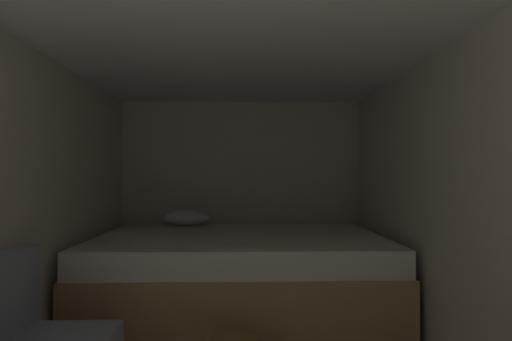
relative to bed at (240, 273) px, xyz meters
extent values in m
cube|color=beige|center=(0.00, 0.96, 0.68)|extent=(2.76, 0.05, 2.05)
cube|color=beige|center=(1.36, -1.60, 0.68)|extent=(0.05, 5.07, 2.05)
cube|color=white|center=(0.00, -1.60, 1.73)|extent=(2.76, 5.07, 0.05)
cube|color=tan|center=(0.00, -0.01, -0.10)|extent=(2.54, 1.78, 0.48)
cube|color=white|center=(0.00, -0.01, 0.24)|extent=(2.50, 1.74, 0.21)
ellipsoid|color=white|center=(-0.57, 0.69, 0.42)|extent=(0.49, 0.30, 0.16)
camera|label=1|loc=(0.05, -3.84, 0.89)|focal=29.76mm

